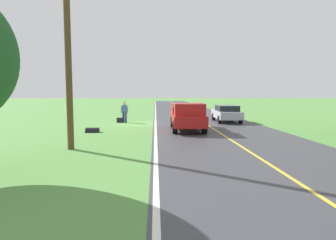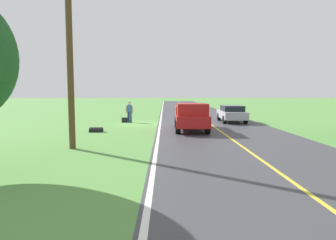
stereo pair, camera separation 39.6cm
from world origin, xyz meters
The scene contains 10 objects.
ground_plane centered at (0.00, 0.00, 0.00)m, with size 200.00×200.00×0.00m, color #568E42.
road_surface centered at (-5.30, 0.00, 0.00)m, with size 8.33×120.00×0.00m, color #3D3D42.
lane_edge_line centered at (-1.32, 0.00, 0.01)m, with size 0.16×117.60×0.00m, color silver.
lane_centre_line centered at (-5.30, 0.00, 0.01)m, with size 0.14×117.60×0.00m, color gold.
hitchhiker_walking centered at (1.25, -1.10, 0.98)m, with size 0.62×0.51×1.75m.
suitcase_carried centered at (1.67, -1.02, 0.20)m, with size 0.20×0.46×0.41m, color black.
pickup_truck_passing centered at (-3.42, 4.29, 0.97)m, with size 2.17×5.43×1.82m.
sedan_near_oncoming centered at (-7.34, -1.25, 0.75)m, with size 2.01×4.44×1.41m.
utility_pole_roadside centered at (2.45, 10.44, 4.35)m, with size 0.28×0.28×8.71m, color brown.
drainage_culvert centered at (2.67, 4.89, 0.00)m, with size 0.60×0.60×0.80m, color black.
Camera 1 is at (-1.30, 23.59, 2.53)m, focal length 31.67 mm.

